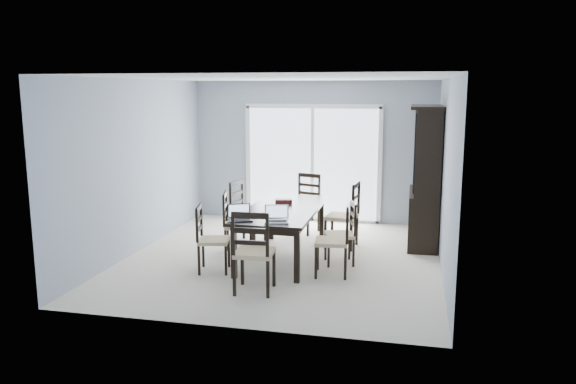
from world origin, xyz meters
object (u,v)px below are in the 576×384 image
Objects in this scene: laptop_silver at (277,218)px; hot_tub at (283,184)px; chair_right_far at (348,208)px; chair_end_far at (306,196)px; dining_table at (283,213)px; chair_left_far at (243,205)px; chair_right_near at (339,232)px; game_box at (284,201)px; chair_left_mid at (232,217)px; chair_right_mid at (346,226)px; cell_phone at (272,221)px; chair_end_near at (253,243)px; laptop_dark at (240,217)px; china_hutch at (425,178)px; chair_left_near at (207,231)px.

laptop_silver is 4.49m from hot_tub.
chair_end_far is at bearing 49.75° from chair_right_far.
dining_table is 1.09m from chair_left_far.
chair_right_near reaches higher than game_box.
chair_left_mid is 0.94× the size of chair_left_far.
chair_left_far is 2.79m from hot_tub.
chair_right_mid reaches higher than game_box.
chair_end_far is at bearing 91.08° from cell_phone.
chair_right_near is 0.97× the size of chair_end_far.
dining_table is at bearing 59.87° from chair_left_far.
dining_table is 1.07m from chair_right_near.
cell_phone is (-0.82, -1.63, 0.12)m from chair_right_far.
chair_end_near is 0.68m from laptop_silver.
laptop_dark is at bearing -176.47° from cell_phone.
chair_right_far is 1.00× the size of chair_end_near.
china_hutch reaches higher than chair_left_near.
chair_end_near reaches higher than laptop_silver.
chair_right_mid is 0.86× the size of chair_right_far.
chair_left_far reaches higher than chair_right_near.
laptop_silver is 1.40× the size of game_box.
chair_left_mid is 4.30× the size of game_box.
china_hutch is 2.08× the size of chair_left_near.
chair_right_mid is at bearing 74.28° from chair_left_mid.
chair_right_near is 0.94× the size of chair_right_far.
chair_left_far is 1.00× the size of chair_end_far.
chair_right_near is (-1.13, -1.83, -0.48)m from china_hutch.
hot_tub is (-0.93, 4.38, -0.32)m from laptop_silver.
china_hutch is 1.78m from chair_right_mid.
dining_table is 1.00× the size of china_hutch.
chair_left_mid is at bearing 14.88° from chair_left_far.
china_hutch is 1.90× the size of chair_left_far.
chair_left_mid is (0.09, 0.83, 0.02)m from chair_left_near.
china_hutch is at bearing -37.49° from chair_right_near.
chair_right_far is 11.30× the size of cell_phone.
chair_left_far is 1.68m from laptop_dark.
chair_left_mid is 0.97× the size of chair_right_near.
chair_left_mid is 0.94× the size of chair_end_far.
chair_right_mid is (0.93, -0.05, -0.13)m from dining_table.
laptop_silver is (0.12, -0.87, 0.13)m from dining_table.
chair_left_near is 2.62m from chair_end_far.
chair_left_mid is 0.91× the size of chair_right_far.
chair_right_far is at bearing 120.21° from chair_left_near.
chair_right_far is 3.38× the size of laptop_silver.
laptop_dark is (-0.36, -0.88, 0.13)m from dining_table.
chair_end_far reaches higher than chair_right_mid.
china_hutch is at bearing 31.71° from dining_table.
laptop_silver is at bearing 41.84° from chair_left_far.
chair_right_far is at bearing 41.56° from dining_table.
chair_left_mid is at bearing 63.83° from chair_right_near.
dining_table is 0.89m from laptop_silver.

